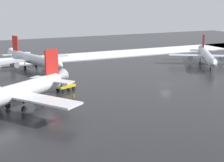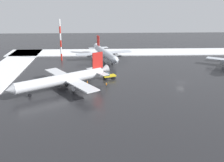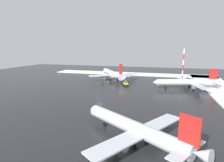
% 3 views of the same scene
% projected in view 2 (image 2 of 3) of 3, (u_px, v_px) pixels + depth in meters
% --- Properties ---
extents(ground_plane, '(240.00, 240.00, 0.00)m').
position_uv_depth(ground_plane, '(181.00, 82.00, 99.57)').
color(ground_plane, '#232326').
extents(snow_bank_far, '(152.00, 16.00, 0.37)m').
position_uv_depth(snow_bank_far, '(155.00, 52.00, 147.01)').
color(snow_bank_far, white).
rests_on(snow_bank_far, ground_plane).
extents(airplane_foreground_jet, '(31.81, 27.34, 10.78)m').
position_uv_depth(airplane_foreground_jet, '(63.00, 79.00, 91.28)').
color(airplane_foreground_jet, silver).
rests_on(airplane_foreground_jet, ground_plane).
extents(airplane_distant_tail, '(26.55, 31.56, 9.56)m').
position_uv_depth(airplane_distant_tail, '(105.00, 53.00, 130.53)').
color(airplane_distant_tail, silver).
rests_on(airplane_distant_tail, ground_plane).
extents(pushback_tug, '(5.09, 3.79, 2.50)m').
position_uv_depth(pushback_tug, '(109.00, 76.00, 103.01)').
color(pushback_tug, gold).
rests_on(pushback_tug, ground_plane).
extents(ground_crew_near_tug, '(0.36, 0.36, 1.71)m').
position_uv_depth(ground_crew_near_tug, '(106.00, 85.00, 94.11)').
color(ground_crew_near_tug, black).
rests_on(ground_crew_near_tug, ground_plane).
extents(ground_crew_by_nose_gear, '(0.36, 0.36, 1.71)m').
position_uv_depth(ground_crew_by_nose_gear, '(87.00, 83.00, 96.02)').
color(ground_crew_by_nose_gear, black).
rests_on(ground_crew_by_nose_gear, ground_plane).
extents(antenna_mast, '(0.70, 0.70, 18.87)m').
position_uv_depth(antenna_mast, '(61.00, 40.00, 127.60)').
color(antenna_mast, red).
rests_on(antenna_mast, ground_plane).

